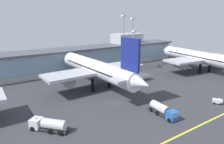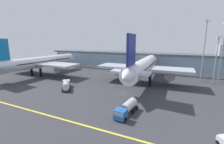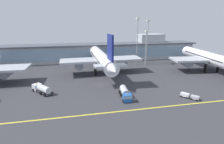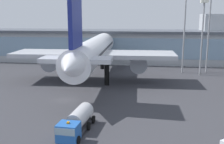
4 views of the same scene
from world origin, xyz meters
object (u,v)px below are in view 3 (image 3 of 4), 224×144
service_truck_far (189,96)px  airliner_far_right (209,58)px  apron_light_mast_west (137,35)px  apron_light_mast_east (146,42)px  fuel_tanker_truck (125,93)px  apron_light_mast_centre (147,36)px  baggage_tug_near (42,89)px  airliner_near_right (102,59)px

service_truck_far → airliner_far_right: bearing=-86.2°
apron_light_mast_west → service_truck_far: bearing=-88.4°
airliner_far_right → apron_light_mast_east: bearing=62.0°
fuel_tanker_truck → apron_light_mast_centre: bearing=154.5°
service_truck_far → apron_light_mast_east: 45.97m
service_truck_far → apron_light_mast_east: (2.94, 44.23, 12.16)m
apron_light_mast_west → airliner_far_right: bearing=-33.8°
baggage_tug_near → apron_light_mast_west: bearing=-95.4°
airliner_far_right → service_truck_far: (-28.73, -26.73, -5.79)m
apron_light_mast_centre → apron_light_mast_east: (-2.43, -4.33, -3.03)m
airliner_far_right → baggage_tug_near: 76.99m
airliner_near_right → service_truck_far: bearing=-147.3°
baggage_tug_near → fuel_tanker_truck: bearing=-150.7°
airliner_near_right → apron_light_mast_east: bearing=-69.9°
fuel_tanker_truck → service_truck_far: fuel_tanker_truck is taller
airliner_far_right → apron_light_mast_west: 37.50m
airliner_far_right → service_truck_far: bearing=139.1°
baggage_tug_near → apron_light_mast_east: (50.05, 29.68, 11.45)m
apron_light_mast_west → apron_light_mast_centre: bearing=14.5°
baggage_tug_near → apron_light_mast_centre: apron_light_mast_centre is taller
apron_light_mast_centre → apron_light_mast_east: size_ratio=1.28×
apron_light_mast_east → apron_light_mast_west: bearing=148.2°
apron_light_mast_west → apron_light_mast_east: apron_light_mast_west is taller
service_truck_far → apron_light_mast_east: size_ratio=0.28×
airliner_far_right → apron_light_mast_east: (-25.79, 17.50, 6.37)m
airliner_far_right → apron_light_mast_east: apron_light_mast_east is taller
baggage_tug_near → service_truck_far: bearing=-147.7°
airliner_near_right → service_truck_far: 41.34m
fuel_tanker_truck → apron_light_mast_centre: 52.79m
service_truck_far → fuel_tanker_truck: bearing=38.0°
airliner_far_right → apron_light_mast_west: bearing=62.3°
apron_light_mast_west → apron_light_mast_east: bearing=-31.8°
airliner_far_right → baggage_tug_near: (-75.85, -12.18, -5.07)m
airliner_near_right → apron_light_mast_west: size_ratio=1.97×
airliner_near_right → apron_light_mast_centre: (28.70, 15.02, 8.88)m
airliner_near_right → airliner_far_right: airliner_near_right is taller
airliner_near_right → service_truck_far: (23.33, -33.54, -6.31)m
airliner_near_right → fuel_tanker_truck: size_ratio=5.53×
airliner_near_right → apron_light_mast_west: (22.05, 13.30, 9.55)m
apron_light_mast_centre → apron_light_mast_west: bearing=-165.5°
baggage_tug_near → apron_light_mast_west: size_ratio=0.33×
service_truck_far → apron_light_mast_west: 49.47m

